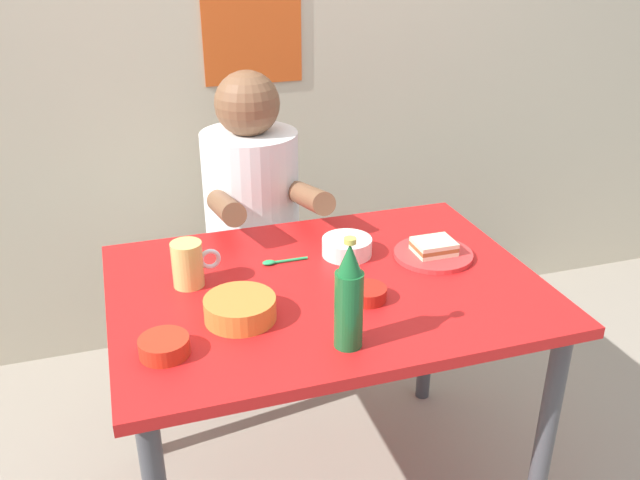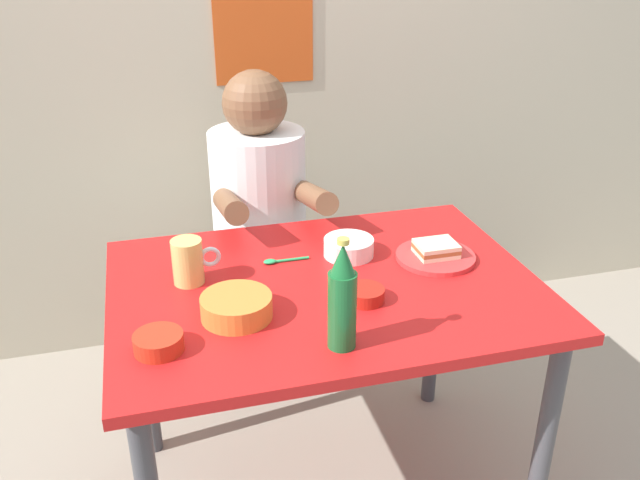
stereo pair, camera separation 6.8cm
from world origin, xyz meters
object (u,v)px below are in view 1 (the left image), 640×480
at_px(beer_mug, 189,264).
at_px(sandwich, 434,246).
at_px(dining_table, 326,313).
at_px(plate_orange, 433,254).
at_px(person_seated, 252,193).
at_px(sambal_bowl_red, 367,293).
at_px(beer_bottle, 349,298).
at_px(stool, 256,299).

bearing_deg(beer_mug, sandwich, -3.96).
relative_size(dining_table, plate_orange, 5.00).
xyz_separation_m(person_seated, sambal_bowl_red, (0.13, -0.73, -0.01)).
xyz_separation_m(person_seated, sandwich, (0.39, -0.57, 0.01)).
height_order(person_seated, beer_bottle, person_seated).
distance_m(plate_orange, sandwich, 0.02).
relative_size(dining_table, sandwich, 10.00).
xyz_separation_m(stool, beer_mug, (-0.28, -0.53, 0.45)).
bearing_deg(sandwich, sambal_bowl_red, -148.02).
relative_size(person_seated, sambal_bowl_red, 7.49).
relative_size(beer_mug, sambal_bowl_red, 1.31).
xyz_separation_m(stool, sandwich, (0.39, -0.58, 0.42)).
relative_size(plate_orange, beer_mug, 1.75).
relative_size(stool, beer_bottle, 1.72).
bearing_deg(plate_orange, sambal_bowl_red, -148.02).
height_order(dining_table, beer_bottle, beer_bottle).
bearing_deg(stool, beer_bottle, -88.98).
height_order(plate_orange, sandwich, sandwich).
bearing_deg(beer_mug, dining_table, -15.91).
distance_m(person_seated, beer_mug, 0.59).
relative_size(stool, plate_orange, 2.05).
height_order(sandwich, beer_mug, beer_mug).
xyz_separation_m(beer_mug, beer_bottle, (0.30, -0.38, 0.06)).
distance_m(dining_table, beer_bottle, 0.36).
bearing_deg(person_seated, plate_orange, -55.59).
relative_size(person_seated, plate_orange, 3.27).
xyz_separation_m(dining_table, stool, (-0.06, 0.63, -0.30)).
relative_size(dining_table, beer_bottle, 4.20).
xyz_separation_m(stool, plate_orange, (0.39, -0.58, 0.40)).
distance_m(sandwich, beer_mug, 0.67).
distance_m(person_seated, sandwich, 0.69).
height_order(dining_table, person_seated, person_seated).
relative_size(stool, sandwich, 4.09).
height_order(beer_mug, sambal_bowl_red, beer_mug).
height_order(stool, beer_bottle, beer_bottle).
bearing_deg(plate_orange, stool, 123.89).
relative_size(sandwich, sambal_bowl_red, 1.15).
distance_m(beer_mug, beer_bottle, 0.48).
bearing_deg(plate_orange, beer_bottle, -138.29).
bearing_deg(beer_mug, person_seated, 61.90).
distance_m(plate_orange, sambal_bowl_red, 0.31).
height_order(beer_mug, beer_bottle, beer_bottle).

